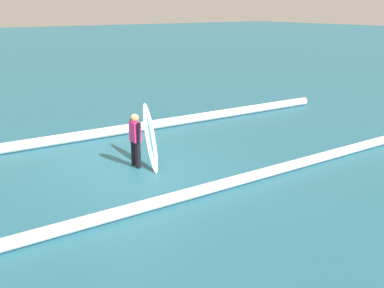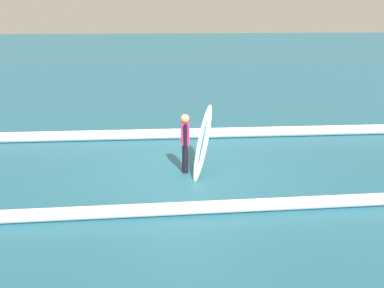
{
  "view_description": "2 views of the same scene",
  "coord_description": "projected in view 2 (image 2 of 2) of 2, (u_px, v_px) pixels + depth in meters",
  "views": [
    {
      "loc": [
        5.71,
        10.64,
        4.17
      ],
      "look_at": [
        -0.26,
        2.33,
        1.15
      ],
      "focal_mm": 43.94,
      "sensor_mm": 36.0,
      "label": 1
    },
    {
      "loc": [
        1.07,
        11.19,
        3.79
      ],
      "look_at": [
        -0.05,
        1.56,
        1.12
      ],
      "focal_mm": 44.04,
      "sensor_mm": 36.0,
      "label": 2
    }
  ],
  "objects": [
    {
      "name": "ground_plane",
      "position": [
        183.0,
        171.0,
        11.84
      ],
      "size": [
        178.04,
        178.04,
        0.0
      ],
      "primitive_type": "plane",
      "color": "#225B6E"
    },
    {
      "name": "surfer",
      "position": [
        185.0,
        140.0,
        11.6
      ],
      "size": [
        0.22,
        0.56,
        1.45
      ],
      "rotation": [
        0.0,
        0.0,
        1.52
      ],
      "color": "black",
      "rests_on": "ground_plane"
    },
    {
      "name": "surfboard",
      "position": [
        203.0,
        141.0,
        11.64
      ],
      "size": [
        0.83,
        1.63,
        1.57
      ],
      "color": "white",
      "rests_on": "ground_plane"
    },
    {
      "name": "wave_crest_foreground",
      "position": [
        195.0,
        133.0,
        14.88
      ],
      "size": [
        18.78,
        0.82,
        0.32
      ],
      "primitive_type": "cylinder",
      "rotation": [
        0.0,
        1.57,
        -0.03
      ],
      "color": "white",
      "rests_on": "ground_plane"
    },
    {
      "name": "wave_crest_midground",
      "position": [
        340.0,
        201.0,
        9.56
      ],
      "size": [
        15.62,
        0.32,
        0.26
      ],
      "primitive_type": "cylinder",
      "rotation": [
        0.0,
        1.57,
        0.0
      ],
      "color": "white",
      "rests_on": "ground_plane"
    }
  ]
}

